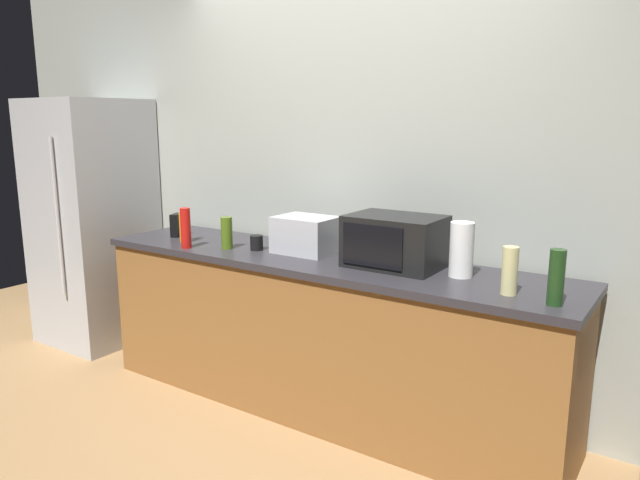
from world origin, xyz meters
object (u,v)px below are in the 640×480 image
Objects in this scene: bottle_hot_sauce at (186,228)px; bottle_dish_soap at (185,227)px; toaster_oven at (306,235)px; paper_towel_roll at (462,250)px; bottle_vinegar at (510,271)px; microwave at (395,241)px; bottle_wine at (556,277)px; bottle_olive_oil at (227,233)px; cordless_phone at (177,225)px; refrigerator at (93,222)px; mug_black at (257,243)px.

bottle_dish_soap is at bearing 138.31° from bottle_hot_sauce.
toaster_oven is 1.26× the size of paper_towel_roll.
bottle_vinegar is 1.18× the size of bottle_dish_soap.
bottle_hot_sauce reaches higher than toaster_oven.
bottle_dish_soap is at bearing -167.99° from toaster_oven.
bottle_wine is at bearing -14.23° from microwave.
microwave is at bearing -1.22° from toaster_oven.
paper_towel_roll is (0.94, -0.01, 0.03)m from toaster_oven.
bottle_olive_oil is (-0.45, -0.18, -0.01)m from toaster_oven.
cordless_phone is (-1.56, -0.06, -0.06)m from microwave.
bottle_hot_sauce is at bearing -41.69° from bottle_dish_soap.
refrigerator is 3.75× the size of microwave.
refrigerator is at bearing 177.78° from bottle_vinegar.
paper_towel_roll is 1.14× the size of bottle_wine.
microwave is 0.58m from toaster_oven.
bottle_wine reaches higher than mug_black.
bottle_vinegar is 0.91× the size of bottle_wine.
refrigerator is 1.27m from bottle_hot_sauce.
microwave is 1.56m from cordless_phone.
bottle_hot_sauce is (1.24, -0.24, 0.12)m from refrigerator.
bottle_vinegar is 2.03m from bottle_dish_soap.
bottle_vinegar is at bearing -0.27° from bottle_dish_soap.
bottle_vinegar is at bearing -2.85° from mug_black.
paper_towel_roll is 1.48× the size of bottle_dish_soap.
microwave reaches higher than mug_black.
refrigerator is at bearing 157.19° from cordless_phone.
bottle_wine is (0.85, -0.22, -0.02)m from microwave.
toaster_oven reaches higher than bottle_olive_oil.
refrigerator is 3.34m from bottle_wine.
bottle_vinegar reaches higher than mug_black.
bottle_wine is 1.88m from bottle_olive_oil.
mug_black is (0.53, 0.06, -0.05)m from bottle_dish_soap.
refrigerator reaches higher than bottle_dish_soap.
cordless_phone reaches higher than mug_black.
cordless_phone is (-1.92, -0.07, -0.06)m from paper_towel_roll.
microwave is 0.67m from bottle_vinegar.
bottle_hot_sauce reaches higher than bottle_vinegar.
bottle_dish_soap is (1.10, -0.11, 0.09)m from refrigerator.
bottle_hot_sauce is at bearing -167.06° from microwave.
bottle_olive_oil is at bearing -173.20° from paper_towel_roll.
bottle_vinegar is (0.64, -0.17, -0.03)m from microwave.
refrigerator is at bearing -178.89° from microwave.
bottle_hot_sauce is (-0.67, -0.30, 0.02)m from toaster_oven.
microwave reaches higher than bottle_wine.
cordless_phone is at bearing 176.42° from bottle_wine.
mug_black is at bearing -173.68° from microwave.
refrigerator is 7.61× the size of bottle_wine.
bottle_wine is 1.24× the size of bottle_olive_oil.
bottle_wine reaches higher than bottle_vinegar.
bottle_vinegar is (3.13, -0.12, 0.11)m from refrigerator.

